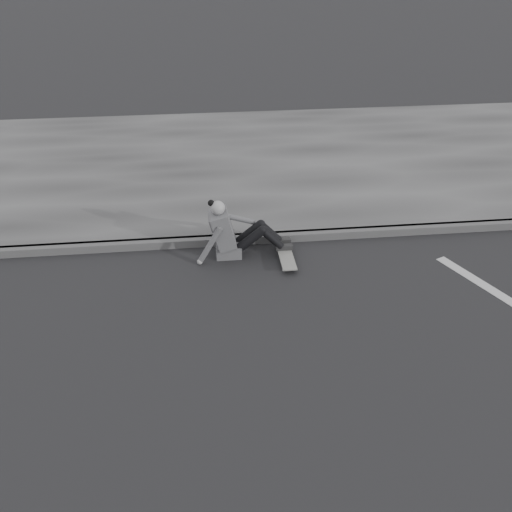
{
  "coord_description": "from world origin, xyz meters",
  "views": [
    {
      "loc": [
        -1.76,
        -4.8,
        4.29
      ],
      "look_at": [
        -1.08,
        1.36,
        0.5
      ],
      "focal_mm": 40.0,
      "sensor_mm": 36.0,
      "label": 1
    }
  ],
  "objects": [
    {
      "name": "skateboard",
      "position": [
        -0.58,
        2.01,
        0.07
      ],
      "size": [
        0.2,
        0.78,
        0.09
      ],
      "color": "#A5A59F",
      "rests_on": "ground"
    },
    {
      "name": "seated_woman",
      "position": [
        -1.31,
        2.25,
        0.36
      ],
      "size": [
        1.38,
        0.46,
        0.88
      ],
      "color": "#4D4D4F",
      "rests_on": "ground"
    },
    {
      "name": "curb",
      "position": [
        0.0,
        2.58,
        0.06
      ],
      "size": [
        24.0,
        0.16,
        0.12
      ],
      "primitive_type": "cube",
      "color": "#444444",
      "rests_on": "ground"
    },
    {
      "name": "ground",
      "position": [
        0.0,
        0.0,
        0.0
      ],
      "size": [
        80.0,
        80.0,
        0.0
      ],
      "primitive_type": "plane",
      "color": "black",
      "rests_on": "ground"
    },
    {
      "name": "sidewalk",
      "position": [
        0.0,
        5.6,
        0.06
      ],
      "size": [
        24.0,
        6.0,
        0.12
      ],
      "primitive_type": "cube",
      "color": "#3C3C3C",
      "rests_on": "ground"
    }
  ]
}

